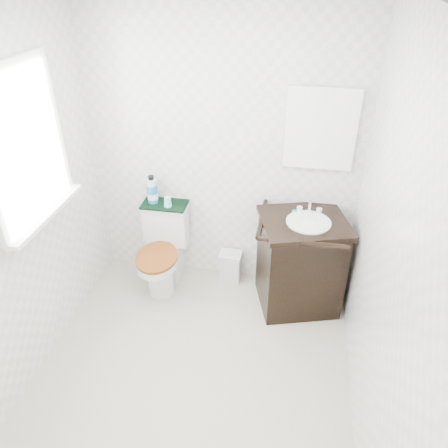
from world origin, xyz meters
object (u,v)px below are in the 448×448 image
(mouthwash_bottle, at_px, (152,190))
(toilet, at_px, (164,252))
(vanity, at_px, (300,261))
(cup, at_px, (168,202))
(trash_bin, at_px, (230,266))

(mouthwash_bottle, bearing_deg, toilet, -50.84)
(toilet, distance_m, mouthwash_bottle, 0.56)
(toilet, xyz_separation_m, vanity, (1.18, -0.07, 0.11))
(mouthwash_bottle, bearing_deg, cup, -17.54)
(mouthwash_bottle, bearing_deg, vanity, -8.62)
(toilet, xyz_separation_m, mouthwash_bottle, (-0.10, 0.13, 0.53))
(trash_bin, bearing_deg, vanity, -17.97)
(cup, bearing_deg, vanity, -7.45)
(toilet, bearing_deg, vanity, -3.32)
(toilet, xyz_separation_m, cup, (0.04, 0.08, 0.46))
(toilet, height_order, trash_bin, toilet)
(toilet, distance_m, trash_bin, 0.61)
(trash_bin, bearing_deg, mouthwash_bottle, -179.79)
(mouthwash_bottle, relative_size, cup, 2.91)
(trash_bin, xyz_separation_m, mouthwash_bottle, (-0.67, -0.00, 0.71))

